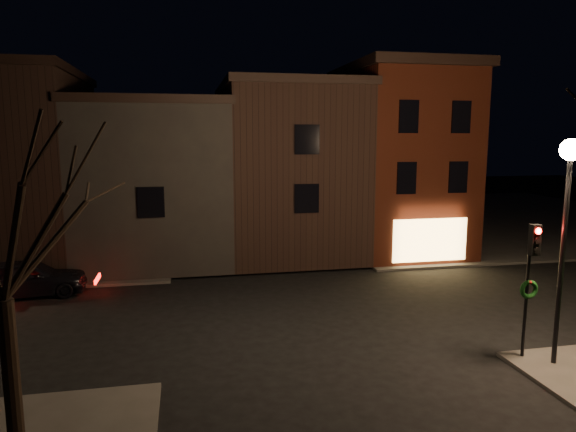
{
  "coord_description": "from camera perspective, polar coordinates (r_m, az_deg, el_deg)",
  "views": [
    {
      "loc": [
        -4.21,
        -18.34,
        6.65
      ],
      "look_at": [
        0.19,
        3.5,
        3.2
      ],
      "focal_mm": 32.0,
      "sensor_mm": 36.0,
      "label": 1
    }
  ],
  "objects": [
    {
      "name": "row_building_c",
      "position": [
        30.19,
        -28.41,
        4.78
      ],
      "size": [
        7.3,
        10.3,
        9.9
      ],
      "color": "black",
      "rests_on": "ground"
    },
    {
      "name": "corner_building",
      "position": [
        30.4,
        12.37,
        6.25
      ],
      "size": [
        6.5,
        8.5,
        10.5
      ],
      "color": "#48180C",
      "rests_on": "ground"
    },
    {
      "name": "street_lamp_near",
      "position": [
        16.21,
        28.66,
        2.51
      ],
      "size": [
        0.6,
        0.6,
        6.48
      ],
      "color": "black",
      "rests_on": "sidewalk_near_right"
    },
    {
      "name": "sidewalk_far_right",
      "position": [
        45.82,
        20.65,
        -0.03
      ],
      "size": [
        30.0,
        30.0,
        0.12
      ],
      "primitive_type": "cube",
      "color": "#2D2B28",
      "rests_on": "ground"
    },
    {
      "name": "row_building_a",
      "position": [
        29.45,
        -0.2,
        5.27
      ],
      "size": [
        7.3,
        10.3,
        9.4
      ],
      "color": "black",
      "rests_on": "ground"
    },
    {
      "name": "traffic_signal",
      "position": [
        16.6,
        25.37,
        -5.45
      ],
      "size": [
        0.58,
        0.38,
        4.05
      ],
      "color": "black",
      "rests_on": "sidewalk_near_right"
    },
    {
      "name": "ground",
      "position": [
        19.96,
        1.47,
        -10.67
      ],
      "size": [
        120.0,
        120.0,
        0.0
      ],
      "primitive_type": "plane",
      "color": "black",
      "rests_on": "ground"
    },
    {
      "name": "row_building_b",
      "position": [
        28.97,
        -14.44,
        3.94
      ],
      "size": [
        7.8,
        10.3,
        8.4
      ],
      "color": "black",
      "rests_on": "ground"
    },
    {
      "name": "parked_car_a",
      "position": [
        24.26,
        -27.01,
        -6.14
      ],
      "size": [
        4.86,
        2.37,
        1.6
      ],
      "primitive_type": "imported",
      "rotation": [
        0.0,
        0.0,
        1.68
      ],
      "color": "black",
      "rests_on": "ground"
    }
  ]
}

